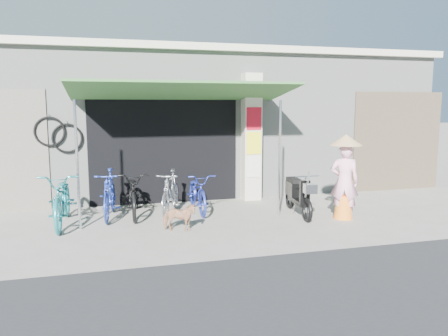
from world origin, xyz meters
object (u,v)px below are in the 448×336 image
object	(u,v)px
bike_teal	(63,198)
bike_black	(134,193)
street_dog	(179,217)
moped	(298,195)
nun	(345,177)
bike_blue	(109,194)
bike_navy	(198,192)
bike_silver	(170,192)

from	to	relation	value
bike_teal	bike_black	world-z (taller)	bike_teal
street_dog	moped	bearing A→B (deg)	-58.58
nun	bike_blue	bearing A→B (deg)	12.98
moped	nun	world-z (taller)	nun
moped	bike_black	bearing A→B (deg)	173.04
bike_black	bike_navy	distance (m)	1.34
bike_silver	moped	xyz separation A→B (m)	(2.54, -0.74, -0.04)
bike_blue	nun	xyz separation A→B (m)	(4.53, -1.25, 0.35)
bike_silver	bike_navy	size ratio (longest dim) A/B	0.94
bike_navy	street_dog	xyz separation A→B (m)	(-0.62, -1.36, -0.17)
street_dog	bike_navy	bearing A→B (deg)	-6.03
street_dog	nun	xyz separation A→B (m)	(3.34, 0.05, 0.58)
bike_blue	bike_navy	bearing A→B (deg)	8.93
bike_silver	moped	bearing A→B (deg)	4.39
bike_blue	moped	bearing A→B (deg)	-3.65
street_dog	nun	bearing A→B (deg)	-70.52
bike_black	moped	bearing A→B (deg)	-11.97
bike_teal	bike_black	distance (m)	1.39
bike_silver	bike_teal	bearing A→B (deg)	-150.34
bike_navy	moped	bearing A→B (deg)	-21.80
bike_teal	street_dog	bearing A→B (deg)	-24.65
bike_blue	nun	bearing A→B (deg)	-8.35
bike_navy	bike_blue	bearing A→B (deg)	-178.32
bike_navy	moped	distance (m)	2.10
bike_black	moped	xyz separation A→B (m)	(3.30, -0.78, -0.05)
bike_blue	moped	xyz separation A→B (m)	(3.78, -0.72, -0.07)
bike_silver	moped	world-z (taller)	bike_silver
bike_black	bike_silver	size ratio (longest dim) A/B	1.17
bike_blue	bike_navy	size ratio (longest dim) A/B	1.00
moped	nun	bearing A→B (deg)	-28.90
bike_teal	bike_black	size ratio (longest dim) A/B	1.10
bike_teal	moped	size ratio (longest dim) A/B	1.22
bike_teal	bike_navy	world-z (taller)	bike_teal
bike_blue	bike_black	xyz separation A→B (m)	(0.48, 0.06, -0.02)
bike_teal	bike_blue	bearing A→B (deg)	21.25
street_dog	bike_teal	bearing A→B (deg)	82.78
moped	nun	size ratio (longest dim) A/B	0.95
bike_blue	street_dog	xyz separation A→B (m)	(1.20, -1.30, -0.23)
bike_teal	bike_blue	size ratio (longest dim) A/B	1.20
bike_navy	nun	xyz separation A→B (m)	(2.71, -1.31, 0.42)
bike_blue	nun	world-z (taller)	nun
bike_black	street_dog	distance (m)	1.56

